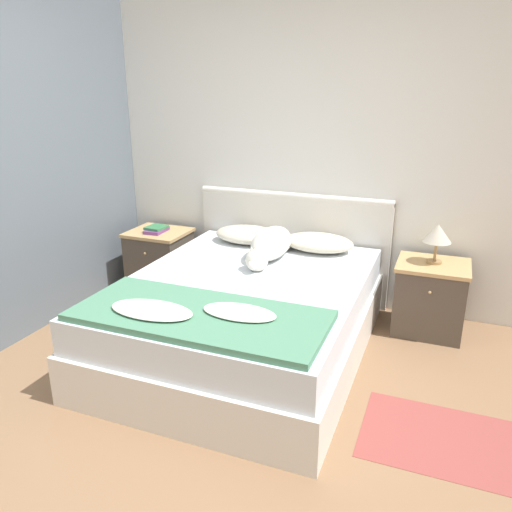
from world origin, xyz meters
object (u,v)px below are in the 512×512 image
(bed, at_px, (245,316))
(nightstand_right, at_px, (430,297))
(pillow_left, at_px, (248,235))
(pillow_right, at_px, (318,242))
(dog, at_px, (270,245))
(nightstand_left, at_px, (160,260))
(book_stack, at_px, (156,229))
(table_lamp, at_px, (437,234))

(bed, height_order, nightstand_right, nightstand_right)
(pillow_left, height_order, pillow_right, same)
(pillow_right, distance_m, dog, 0.44)
(nightstand_left, height_order, pillow_right, pillow_right)
(bed, bearing_deg, nightstand_right, 33.71)
(book_stack, bearing_deg, dog, -14.44)
(nightstand_left, height_order, nightstand_right, same)
(pillow_left, bearing_deg, pillow_right, 0.00)
(nightstand_left, relative_size, pillow_right, 0.98)
(nightstand_left, distance_m, nightstand_right, 2.37)
(pillow_left, distance_m, table_lamp, 1.50)
(bed, xyz_separation_m, nightstand_right, (1.18, 0.79, 0.01))
(nightstand_right, bearing_deg, bed, -146.29)
(bed, relative_size, dog, 2.69)
(dog, bearing_deg, bed, -91.99)
(pillow_left, relative_size, dog, 0.73)
(pillow_right, xyz_separation_m, table_lamp, (0.88, 0.01, 0.16))
(dog, relative_size, table_lamp, 2.57)
(nightstand_left, bearing_deg, dog, -15.59)
(pillow_left, xyz_separation_m, pillow_right, (0.61, 0.00, 0.00))
(nightstand_right, relative_size, pillow_right, 0.98)
(nightstand_right, distance_m, pillow_left, 1.53)
(bed, relative_size, nightstand_left, 3.75)
(nightstand_right, distance_m, book_stack, 2.38)
(pillow_left, bearing_deg, bed, -68.93)
(nightstand_left, relative_size, dog, 0.72)
(bed, relative_size, nightstand_right, 3.75)
(dog, height_order, table_lamp, table_lamp)
(nightstand_right, distance_m, table_lamp, 0.49)
(nightstand_right, relative_size, table_lamp, 1.84)
(pillow_right, height_order, book_stack, pillow_right)
(bed, distance_m, nightstand_right, 1.42)
(bed, height_order, book_stack, book_stack)
(table_lamp, bearing_deg, book_stack, -179.07)
(nightstand_right, xyz_separation_m, book_stack, (-2.37, -0.03, 0.30))
(bed, xyz_separation_m, pillow_right, (0.30, 0.79, 0.34))
(pillow_right, distance_m, table_lamp, 0.89)
(pillow_right, relative_size, book_stack, 2.38)
(pillow_right, bearing_deg, dog, -130.77)
(book_stack, xyz_separation_m, table_lamp, (2.37, 0.04, 0.20))
(bed, bearing_deg, dog, 88.01)
(dog, distance_m, table_lamp, 1.22)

